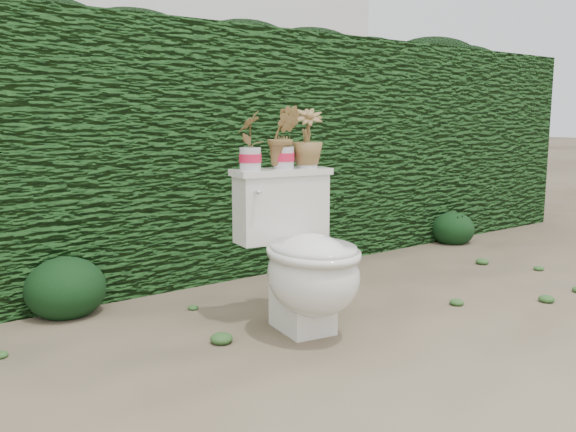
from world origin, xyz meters
TOP-DOWN VIEW (x-y plane):
  - ground at (0.00, 0.00)m, footprint 60.00×60.00m
  - hedge at (0.00, 1.60)m, footprint 8.00×1.00m
  - house_wall at (0.60, 6.00)m, footprint 8.00×3.50m
  - toilet at (0.12, 0.09)m, footprint 0.56×0.74m
  - potted_plant_left at (-0.01, 0.36)m, footprint 0.17×0.16m
  - potted_plant_center at (0.17, 0.33)m, footprint 0.21×0.20m
  - potted_plant_right at (0.31, 0.30)m, footprint 0.22×0.22m
  - liriope_clump_1 at (-0.72, 1.06)m, footprint 0.42×0.42m
  - liriope_clump_2 at (0.85, 1.07)m, footprint 0.32×0.32m
  - liriope_clump_3 at (2.44, 1.01)m, footprint 0.36×0.36m

SIDE VIEW (x-z plane):
  - ground at x=0.00m, z-range 0.00..0.00m
  - liriope_clump_2 at x=0.85m, z-range 0.00..0.25m
  - liriope_clump_3 at x=2.44m, z-range 0.00..0.28m
  - liriope_clump_1 at x=-0.72m, z-range 0.00..0.34m
  - toilet at x=0.12m, z-range -0.03..0.74m
  - hedge at x=0.00m, z-range 0.00..1.60m
  - potted_plant_left at x=-0.01m, z-range 0.78..1.05m
  - potted_plant_right at x=0.31m, z-range 0.78..1.06m
  - potted_plant_center at x=0.17m, z-range 0.78..1.07m
  - house_wall at x=0.60m, z-range 0.00..4.00m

